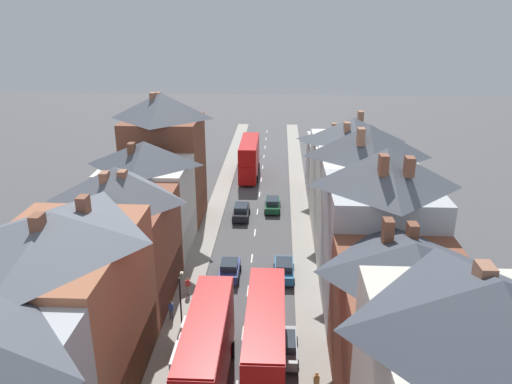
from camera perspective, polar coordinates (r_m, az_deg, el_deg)
pavement_left at (r=56.79m, az=-5.18°, el=-3.63°), size 2.20×104.00×0.14m
pavement_right at (r=56.34m, az=5.18°, el=-3.83°), size 2.20×104.00×0.14m
centre_line_dashes at (r=54.54m, az=-0.12°, el=-4.65°), size 0.14×97.80×0.01m
terrace_row_left at (r=35.78m, az=-18.60°, el=-8.98°), size 8.00×57.13×14.60m
terrace_row_right at (r=37.51m, az=14.39°, el=-7.04°), size 8.00×65.21×14.19m
double_decker_bus_lead at (r=33.48m, az=1.05°, el=-16.68°), size 2.74×10.80×5.30m
double_decker_bus_mid_street at (r=72.07m, az=-0.78°, el=3.97°), size 2.74×10.80×5.30m
double_decker_bus_far_approaching at (r=32.71m, az=-5.66°, el=-17.80°), size 2.74×10.80×5.30m
car_near_blue at (r=45.53m, az=-3.04°, el=-8.82°), size 1.90×3.82×1.70m
car_near_silver at (r=45.62m, az=3.21°, el=-8.78°), size 1.90×4.27×1.66m
car_parked_left_a at (r=57.94m, az=-1.71°, el=-2.21°), size 1.90×4.41×1.70m
car_parked_right_a at (r=36.41m, az=3.29°, el=-17.19°), size 1.90×4.17×1.61m
car_mid_black at (r=82.04m, az=-0.35°, el=4.54°), size 1.90×4.07×1.62m
car_far_grey at (r=60.17m, az=1.90°, el=-1.39°), size 1.90×4.34×1.60m
delivery_van at (r=35.29m, az=-7.30°, el=-17.66°), size 2.20×5.20×2.41m
pedestrian_mid_right at (r=33.50m, az=6.92°, el=-20.73°), size 0.36×0.22×1.61m
pedestrian_far_left at (r=40.24m, az=-9.67°, el=-13.06°), size 0.36×0.22×1.61m
pedestrian_far_right at (r=43.10m, az=-7.79°, el=-10.52°), size 0.36×0.22×1.61m
street_lamp at (r=36.51m, az=-8.55°, el=-12.65°), size 0.20×1.12×5.50m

